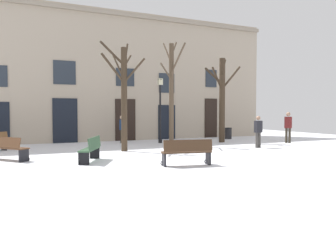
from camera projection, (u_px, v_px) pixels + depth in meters
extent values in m
plane|color=white|center=(186.00, 158.00, 13.46)|extent=(33.45, 33.45, 0.00)
cube|color=tan|center=(121.00, 76.00, 21.23)|extent=(20.91, 0.40, 8.04)
cube|color=gray|center=(121.00, 14.00, 20.84)|extent=(20.91, 0.30, 0.24)
cube|color=black|center=(65.00, 121.00, 19.72)|extent=(1.40, 0.08, 2.58)
cube|color=#262D38|center=(65.00, 73.00, 19.60)|extent=(1.26, 0.06, 1.36)
cube|color=black|center=(125.00, 120.00, 21.24)|extent=(1.30, 0.08, 2.60)
cube|color=#262D38|center=(125.00, 77.00, 21.13)|extent=(1.17, 0.06, 1.10)
cube|color=black|center=(167.00, 122.00, 22.44)|extent=(1.21, 0.08, 2.25)
cube|color=#262D38|center=(167.00, 83.00, 22.33)|extent=(1.09, 0.06, 1.27)
cube|color=black|center=(211.00, 118.00, 23.86)|extent=(0.98, 0.08, 2.72)
cube|color=#262D38|center=(211.00, 78.00, 23.74)|extent=(0.88, 0.06, 1.21)
cylinder|color=#382B1E|center=(124.00, 100.00, 15.54)|extent=(0.28, 0.28, 4.73)
cylinder|color=#382B1E|center=(113.00, 68.00, 15.25)|extent=(1.13, 0.13, 1.33)
cylinder|color=#382B1E|center=(126.00, 56.00, 16.04)|extent=(0.63, 1.17, 1.37)
cylinder|color=#382B1E|center=(112.00, 53.00, 15.41)|extent=(1.10, 0.49, 1.13)
cylinder|color=#382B1E|center=(134.00, 70.00, 15.41)|extent=(0.92, 0.64, 1.13)
cylinder|color=#382B1E|center=(118.00, 67.00, 15.86)|extent=(0.33, 1.04, 1.30)
cylinder|color=#382B1E|center=(124.00, 79.00, 16.03)|extent=(0.43, 1.10, 1.12)
cylinder|color=#382B1E|center=(127.00, 61.00, 16.25)|extent=(0.89, 1.47, 0.84)
cylinder|color=#382B1E|center=(222.00, 100.00, 20.05)|extent=(0.34, 0.34, 4.94)
cylinder|color=#382B1E|center=(214.00, 76.00, 20.11)|extent=(0.92, 0.79, 1.05)
cylinder|color=#382B1E|center=(231.00, 78.00, 20.01)|extent=(1.09, 0.53, 1.38)
cylinder|color=#382B1E|center=(224.00, 68.00, 19.28)|extent=(0.73, 1.30, 0.76)
cylinder|color=#382B1E|center=(217.00, 79.00, 20.35)|extent=(0.26, 0.98, 1.52)
cylinder|color=#4C3D2D|center=(171.00, 95.00, 18.23)|extent=(0.26, 0.26, 5.44)
cylinder|color=#4C3D2D|center=(166.00, 72.00, 17.55)|extent=(1.11, 1.02, 0.80)
cylinder|color=#4C3D2D|center=(178.00, 58.00, 17.71)|extent=(0.37, 1.18, 1.48)
cylinder|color=#4C3D2D|center=(174.00, 49.00, 18.44)|extent=(0.62, 0.56, 0.87)
cylinder|color=#4C3D2D|center=(167.00, 53.00, 18.60)|extent=(0.08, 1.09, 1.29)
cylinder|color=black|center=(160.00, 114.00, 19.65)|extent=(0.10, 0.10, 3.35)
cylinder|color=black|center=(160.00, 141.00, 19.72)|extent=(0.22, 0.22, 0.20)
cube|color=beige|center=(160.00, 82.00, 19.57)|extent=(0.24, 0.24, 0.36)
cone|color=black|center=(160.00, 79.00, 19.57)|extent=(0.30, 0.30, 0.14)
cylinder|color=black|center=(228.00, 134.00, 22.54)|extent=(0.45, 0.45, 0.71)
torus|color=black|center=(228.00, 128.00, 22.52)|extent=(0.47, 0.47, 0.04)
cube|color=#3D2819|center=(187.00, 152.00, 11.50)|extent=(1.74, 0.72, 0.05)
cube|color=#3D2819|center=(188.00, 146.00, 11.31)|extent=(1.68, 0.40, 0.39)
cube|color=black|center=(208.00, 158.00, 11.71)|extent=(0.13, 0.38, 0.46)
torus|color=black|center=(207.00, 161.00, 11.87)|extent=(0.17, 0.06, 0.17)
cube|color=black|center=(164.00, 159.00, 11.31)|extent=(0.13, 0.38, 0.46)
torus|color=black|center=(163.00, 163.00, 11.48)|extent=(0.17, 0.06, 0.17)
cube|color=black|center=(4.00, 145.00, 15.98)|extent=(0.21, 0.40, 0.47)
torus|color=black|center=(3.00, 148.00, 16.11)|extent=(0.17, 0.09, 0.17)
cube|color=#2D4C33|center=(90.00, 149.00, 12.37)|extent=(1.11, 1.71, 0.05)
cube|color=#2D4C33|center=(95.00, 143.00, 12.36)|extent=(0.82, 1.57, 0.41)
cube|color=black|center=(95.00, 153.00, 13.17)|extent=(0.36, 0.22, 0.45)
torus|color=black|center=(91.00, 156.00, 13.18)|extent=(0.10, 0.17, 0.17)
cube|color=black|center=(84.00, 158.00, 11.59)|extent=(0.36, 0.22, 0.45)
torus|color=black|center=(79.00, 163.00, 11.60)|extent=(0.10, 0.17, 0.17)
cube|color=#51331E|center=(8.00, 148.00, 12.68)|extent=(1.49, 1.69, 0.05)
cube|color=#51331E|center=(3.00, 142.00, 12.48)|extent=(1.22, 1.47, 0.38)
cube|color=black|center=(24.00, 155.00, 12.32)|extent=(0.36, 0.31, 0.47)
torus|color=black|center=(28.00, 159.00, 12.49)|extent=(0.13, 0.15, 0.17)
cylinder|color=#2D271E|center=(286.00, 135.00, 19.73)|extent=(0.14, 0.14, 0.86)
cylinder|color=#2D271E|center=(290.00, 136.00, 19.63)|extent=(0.14, 0.14, 0.86)
cube|color=#591919|center=(288.00, 122.00, 19.65)|extent=(0.39, 0.44, 0.66)
sphere|color=#9E755B|center=(288.00, 114.00, 19.63)|extent=(0.24, 0.24, 0.24)
cylinder|color=#2D271E|center=(122.00, 137.00, 19.53)|extent=(0.14, 0.14, 0.76)
cylinder|color=#2D271E|center=(122.00, 136.00, 19.71)|extent=(0.14, 0.14, 0.76)
cube|color=navy|center=(122.00, 125.00, 19.59)|extent=(0.37, 0.44, 0.59)
sphere|color=beige|center=(122.00, 117.00, 19.57)|extent=(0.21, 0.21, 0.21)
cylinder|color=#403D3A|center=(259.00, 140.00, 17.15)|extent=(0.14, 0.14, 0.77)
cylinder|color=#403D3A|center=(257.00, 140.00, 17.05)|extent=(0.14, 0.14, 0.77)
cube|color=black|center=(258.00, 127.00, 17.07)|extent=(0.40, 0.25, 0.59)
sphere|color=#9E755B|center=(258.00, 118.00, 17.05)|extent=(0.21, 0.21, 0.21)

